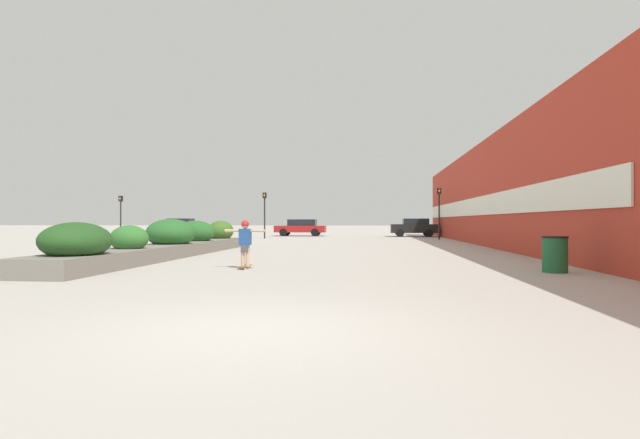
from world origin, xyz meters
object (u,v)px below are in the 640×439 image
Objects in this scene: traffic_light_far_left at (121,209)px; car_center_right at (414,227)px; car_center_left at (180,227)px; skateboard at (245,266)px; trash_bin at (555,254)px; skateboarder at (245,238)px; traffic_light_left at (265,207)px; car_rightmost at (301,227)px; car_leftmost at (575,227)px; traffic_light_right at (439,205)px.

car_center_right is at bearing 13.91° from traffic_light_far_left.
car_center_left is 1.14× the size of traffic_light_far_left.
trash_bin is (8.34, -0.19, 0.41)m from skateboard.
skateboarder is (-0.00, 0.00, 0.79)m from skateboard.
car_center_left is at bearing 117.97° from skateboard.
traffic_light_left is 1.06× the size of traffic_light_far_left.
skateboarder is 24.71m from traffic_light_left.
skateboarder is at bearing -79.04° from traffic_light_left.
skateboarder is 31.12m from car_rightmost.
car_center_right is at bearing 79.82° from skateboard.
skateboarder is 0.28× the size of car_rightmost.
trash_bin is at bearing -44.62° from traffic_light_far_left.
car_center_right reaches higher than skateboarder.
skateboard is 0.24× the size of traffic_light_far_left.
car_rightmost is at bearing 26.25° from traffic_light_far_left.
skateboarder is 0.36× the size of traffic_light_left.
car_rightmost reaches higher than skateboarder.
car_center_right is 1.10× the size of traffic_light_left.
trash_bin is 27.73m from traffic_light_left.
skateboard is 29.39m from traffic_light_far_left.
trash_bin is 0.21× the size of car_rightmost.
car_rightmost is at bearing -95.92° from car_leftmost.
traffic_light_far_left reaches higher than car_center_left.
skateboard is 0.17× the size of car_leftmost.
skateboard is 0.21× the size of car_center_left.
skateboard is 0.84× the size of trash_bin.
car_rightmost is at bearing 98.52° from skateboard.
traffic_light_far_left is at bearing 179.74° from traffic_light_left.
trash_bin is at bearing -90.41° from traffic_light_right.
skateboarder is at bearing -109.97° from traffic_light_right.
traffic_light_left is (-4.69, 24.21, 2.36)m from skateboard.
skateboarder is at bearing -35.01° from car_leftmost.
traffic_light_far_left is at bearing 103.91° from car_center_right.
car_leftmost reaches higher than skateboarder.
car_center_right is at bearing -96.74° from car_leftmost.
car_center_right is 7.05m from traffic_light_right.
car_center_left is at bearing 87.51° from car_center_right.
traffic_light_far_left is (-24.78, 24.45, 1.83)m from trash_bin.
car_leftmost is 12.87m from car_center_right.
traffic_light_right is (11.30, -7.58, 1.76)m from car_rightmost.
car_rightmost reaches higher than skateboard.
car_rightmost is (-2.80, 30.99, -0.07)m from skateboarder.
traffic_light_far_left is (-23.70, -5.87, 1.48)m from car_center_right.
car_center_left is at bearing 89.63° from car_rightmost.
traffic_light_right is (8.51, 23.41, 2.49)m from skateboard.
skateboarder is at bearing -155.40° from car_center_left.
car_rightmost is at bearing 74.41° from traffic_light_left.
car_rightmost is at bearing 98.52° from skateboarder.
traffic_light_left reaches higher than car_rightmost.
traffic_light_right reaches higher than car_center_right.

